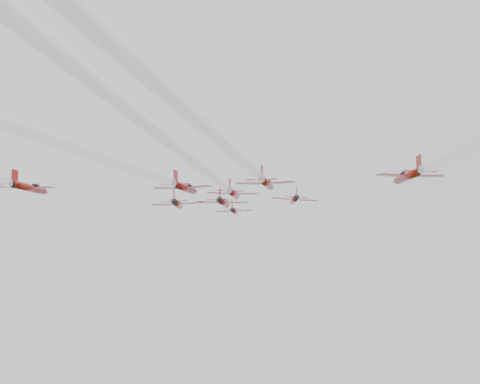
{
  "coord_description": "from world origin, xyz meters",
  "views": [
    {
      "loc": [
        7.29,
        -101.26,
        77.53
      ],
      "look_at": [
        0.0,
        2.0,
        141.42
      ],
      "focal_mm": 50.0,
      "sensor_mm": 36.0,
      "label": 1
    }
  ],
  "objects": [
    {
      "name": "jet_lead",
      "position": [
        -3.24,
        28.94,
        153.05
      ],
      "size": [
        8.63,
        11.41,
        6.05
      ],
      "rotation": [
        0.44,
        0.0,
        -0.01
      ],
      "color": "maroon"
    },
    {
      "name": "jet_row2_left",
      "position": [
        -12.9,
        10.28,
        144.33
      ],
      "size": [
        10.25,
        13.55,
        7.18
      ],
      "rotation": [
        0.44,
        -0.04,
        0.03
      ],
      "color": "#A2200F"
    },
    {
      "name": "jet_row2_center",
      "position": [
        -3.9,
        10.53,
        144.44
      ],
      "size": [
        10.28,
        13.59,
        7.21
      ],
      "rotation": [
        0.44,
        0.07,
        -0.01
      ],
      "color": "#A70F16"
    },
    {
      "name": "jet_row2_right",
      "position": [
        10.0,
        9.85,
        144.11
      ],
      "size": [
        9.02,
        11.93,
        6.32
      ],
      "rotation": [
        0.44,
        0.06,
        0.1
      ],
      "color": "#B11015"
    },
    {
      "name": "jet_center",
      "position": [
        -0.85,
        -42.22,
        119.65
      ],
      "size": [
        8.99,
        88.64,
        42.37
      ],
      "rotation": [
        0.44,
        0.08,
        -0.03
      ],
      "color": "#A50F15"
    },
    {
      "name": "jet_rear_left",
      "position": [
        -7.75,
        -54.11,
        114.08
      ],
      "size": [
        9.49,
        93.6,
        44.74
      ],
      "rotation": [
        0.44,
        0.08,
        -0.14
      ],
      "color": "#A60F12"
    },
    {
      "name": "jet_rear_right",
      "position": [
        5.17,
        -55.02,
        113.65
      ],
      "size": [
        9.35,
        92.15,
        44.05
      ],
      "rotation": [
        0.44,
        0.07,
        -0.09
      ],
      "color": "#A0160F"
    }
  ]
}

